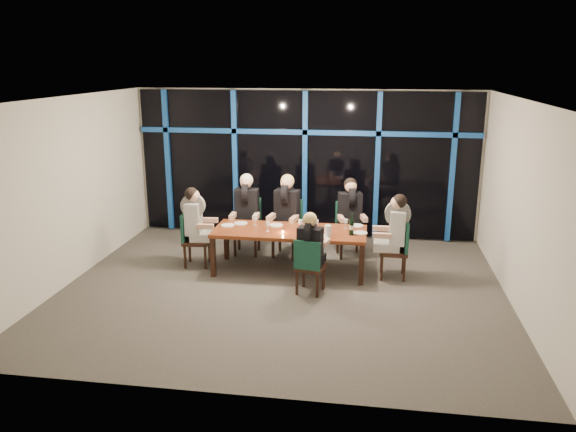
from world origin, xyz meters
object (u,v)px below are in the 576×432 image
(chair_far_mid, at_px, (288,224))
(diner_far_right, at_px, (350,206))
(dining_table, at_px, (290,234))
(wine_bottle, at_px, (352,227))
(water_pitcher, at_px, (328,231))
(diner_end_right, at_px, (395,224))
(chair_far_right, at_px, (349,226))
(diner_end_left, at_px, (195,215))
(chair_end_left, at_px, (192,236))
(diner_far_mid, at_px, (286,204))
(chair_near_mid, at_px, (309,264))
(diner_near_mid, at_px, (311,240))
(chair_far_left, at_px, (248,223))
(chair_end_right, at_px, (399,246))
(diner_far_left, at_px, (246,203))

(chair_far_mid, xyz_separation_m, diner_far_right, (1.15, 0.08, 0.37))
(dining_table, xyz_separation_m, wine_bottle, (1.05, -0.13, 0.21))
(water_pitcher, bearing_deg, diner_end_right, 33.32)
(dining_table, distance_m, water_pitcher, 0.75)
(chair_far_right, xyz_separation_m, water_pitcher, (-0.29, -1.31, 0.28))
(dining_table, height_order, diner_end_left, diner_end_left)
(chair_end_left, relative_size, wine_bottle, 2.72)
(diner_far_mid, distance_m, diner_end_left, 1.67)
(chair_near_mid, distance_m, diner_near_mid, 0.37)
(diner_far_mid, relative_size, diner_near_mid, 1.17)
(diner_end_left, bearing_deg, chair_far_right, -74.42)
(diner_end_right, bearing_deg, dining_table, -90.86)
(diner_end_right, bearing_deg, diner_near_mid, -57.27)
(diner_far_mid, bearing_deg, chair_far_right, 21.95)
(chair_far_left, height_order, diner_end_left, diner_end_left)
(diner_end_left, bearing_deg, water_pitcher, -102.67)
(chair_near_mid, distance_m, diner_far_right, 2.02)
(water_pitcher, bearing_deg, wine_bottle, 41.76)
(diner_end_left, height_order, diner_end_right, diner_end_right)
(chair_far_left, xyz_separation_m, diner_far_mid, (0.76, -0.11, 0.42))
(chair_end_right, relative_size, chair_near_mid, 1.09)
(chair_end_right, xyz_separation_m, diner_near_mid, (-1.39, -0.85, 0.31))
(diner_far_mid, distance_m, diner_far_right, 1.17)
(chair_far_left, height_order, diner_end_right, diner_end_right)
(chair_far_left, relative_size, chair_far_mid, 0.99)
(chair_end_left, relative_size, diner_end_left, 1.03)
(chair_near_mid, bearing_deg, water_pitcher, -97.74)
(water_pitcher, bearing_deg, diner_far_mid, 148.81)
(chair_end_left, xyz_separation_m, chair_near_mid, (2.20, -0.97, -0.04))
(dining_table, bearing_deg, chair_far_mid, 100.63)
(diner_end_left, bearing_deg, diner_near_mid, -117.99)
(chair_near_mid, relative_size, water_pitcher, 4.70)
(chair_far_mid, height_order, chair_end_left, chair_far_mid)
(dining_table, relative_size, wine_bottle, 7.27)
(chair_far_left, height_order, chair_far_mid, chair_far_mid)
(chair_end_left, relative_size, diner_near_mid, 1.11)
(chair_far_mid, bearing_deg, wine_bottle, -29.70)
(diner_far_mid, bearing_deg, water_pitcher, -41.50)
(dining_table, bearing_deg, chair_end_left, 179.09)
(diner_far_left, distance_m, wine_bottle, 2.19)
(diner_end_right, height_order, diner_near_mid, diner_end_right)
(diner_far_right, height_order, water_pitcher, diner_far_right)
(chair_near_mid, bearing_deg, diner_far_mid, -58.60)
(chair_far_right, bearing_deg, diner_far_mid, 178.23)
(diner_far_left, xyz_separation_m, diner_near_mid, (1.39, -1.67, -0.13))
(diner_far_right, relative_size, water_pitcher, 5.13)
(chair_far_right, distance_m, chair_end_left, 2.90)
(water_pitcher, bearing_deg, chair_near_mid, -89.36)
(diner_end_left, bearing_deg, chair_end_right, -95.98)
(dining_table, bearing_deg, diner_far_left, 139.37)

